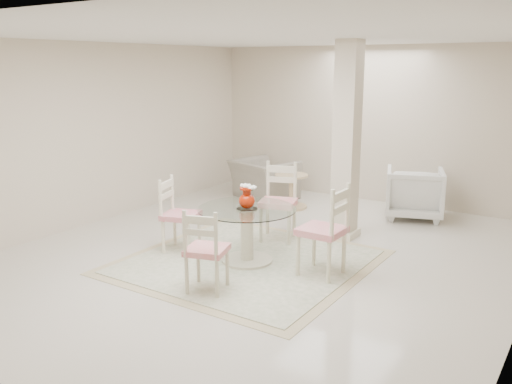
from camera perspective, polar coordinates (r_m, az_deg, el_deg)
The scene contains 13 objects.
ground at distance 6.94m, azimuth 0.87°, elevation -6.73°, with size 7.00×7.00×0.00m, color beige.
room_shell at distance 6.54m, azimuth 0.93°, elevation 8.73°, with size 6.02×7.02×2.71m.
column at distance 7.51m, azimuth 9.52°, elevation 5.26°, with size 0.30×0.30×2.70m, color beige.
area_rug at distance 6.72m, azimuth -0.94°, elevation -7.34°, with size 2.80×2.80×0.02m.
dining_table at distance 6.61m, azimuth -0.95°, elevation -4.56°, with size 1.19×1.19×0.69m.
red_vase at distance 6.48m, azimuth -0.95°, elevation -0.52°, with size 0.23×0.20×0.30m.
dining_chair_east at distance 6.15m, azimuth 7.60°, elevation -3.37°, with size 0.48×0.48×1.19m.
dining_chair_north at distance 7.44m, azimuth 2.46°, elevation -0.37°, with size 0.60×0.60×1.18m.
dining_chair_west at distance 7.03m, azimuth -8.45°, elevation -1.78°, with size 0.53×0.53×1.07m.
dining_chair_south at distance 5.70m, azimuth -5.44°, elevation -5.55°, with size 0.52×0.52×1.03m.
recliner_taupe at distance 9.83m, azimuth 0.84°, elevation 1.37°, with size 1.06×0.93×0.69m, color gray.
armchair_white at distance 8.88m, azimuth 16.31°, elevation -0.10°, with size 0.85×0.88×0.80m, color white.
side_table at distance 9.15m, azimuth 3.73°, elevation -0.05°, with size 0.56×0.56×0.58m.
Camera 1 is at (3.48, -5.51, 2.38)m, focal length 38.00 mm.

